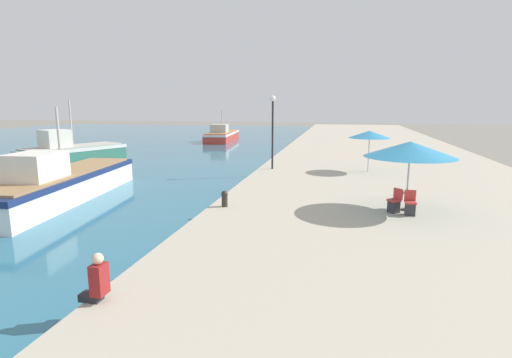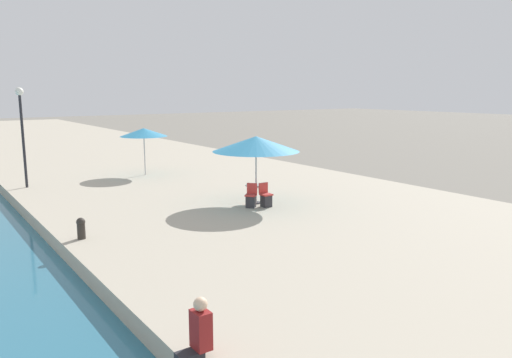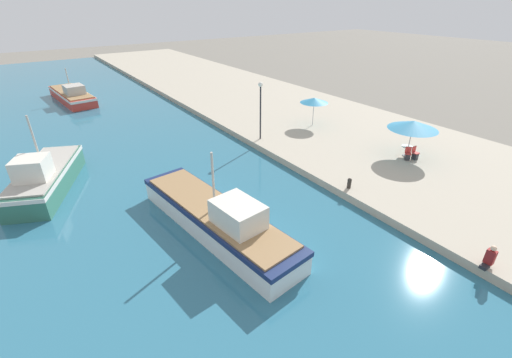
% 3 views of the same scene
% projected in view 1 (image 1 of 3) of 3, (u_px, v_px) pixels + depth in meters
% --- Properties ---
extents(water_basin, '(56.00, 90.00, 0.04)m').
position_uv_depth(water_basin, '(29.00, 146.00, 43.25)').
color(water_basin, '#2D6B84').
rests_on(water_basin, ground_plane).
extents(quay_promenade, '(16.00, 90.00, 0.51)m').
position_uv_depth(quay_promenade, '(373.00, 153.00, 35.86)').
color(quay_promenade, '#B2A893').
rests_on(quay_promenade, ground_plane).
extents(fishing_boat_near, '(3.77, 10.99, 4.39)m').
position_uv_depth(fishing_boat_near, '(61.00, 183.00, 18.74)').
color(fishing_boat_near, white).
rests_on(fishing_boat_near, water_basin).
extents(fishing_boat_mid, '(5.35, 7.93, 4.79)m').
position_uv_depth(fishing_boat_mid, '(72.00, 153.00, 29.51)').
color(fishing_boat_mid, '#33705B').
rests_on(fishing_boat_mid, water_basin).
extents(fishing_boat_far, '(3.71, 10.06, 3.69)m').
position_uv_depth(fishing_boat_far, '(222.00, 135.00, 49.62)').
color(fishing_boat_far, red).
rests_on(fishing_boat_far, water_basin).
extents(cafe_umbrella_pink, '(3.39, 3.39, 2.68)m').
position_uv_depth(cafe_umbrella_pink, '(410.00, 149.00, 14.92)').
color(cafe_umbrella_pink, '#B7B7B7').
rests_on(cafe_umbrella_pink, quay_promenade).
extents(cafe_umbrella_white, '(2.46, 2.46, 2.48)m').
position_uv_depth(cafe_umbrella_white, '(370.00, 134.00, 23.78)').
color(cafe_umbrella_white, '#B7B7B7').
rests_on(cafe_umbrella_white, quay_promenade).
extents(cafe_table, '(0.80, 0.80, 0.74)m').
position_uv_depth(cafe_table, '(408.00, 197.00, 15.38)').
color(cafe_table, '#333338').
rests_on(cafe_table, quay_promenade).
extents(cafe_chair_left, '(0.59, 0.58, 0.91)m').
position_uv_depth(cafe_chair_left, '(394.00, 204.00, 15.06)').
color(cafe_chair_left, '#2D2D33').
rests_on(cafe_chair_left, quay_promenade).
extents(cafe_chair_right, '(0.41, 0.44, 0.91)m').
position_uv_depth(cafe_chair_right, '(410.00, 206.00, 14.72)').
color(cafe_chair_right, '#2D2D33').
rests_on(cafe_chair_right, quay_promenade).
extents(person_at_quay, '(0.57, 0.36, 1.06)m').
position_uv_depth(person_at_quay, '(97.00, 280.00, 8.24)').
color(person_at_quay, '#232328').
rests_on(person_at_quay, quay_promenade).
extents(mooring_bollard, '(0.26, 0.26, 0.65)m').
position_uv_depth(mooring_bollard, '(225.00, 198.00, 15.93)').
color(mooring_bollard, '#2D2823').
rests_on(mooring_bollard, quay_promenade).
extents(lamppost, '(0.36, 0.36, 4.56)m').
position_uv_depth(lamppost, '(273.00, 120.00, 24.70)').
color(lamppost, '#232328').
rests_on(lamppost, quay_promenade).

